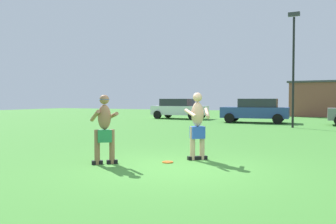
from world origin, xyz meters
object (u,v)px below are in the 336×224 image
object	(u,v)px
car_blue_near_post	(256,110)
player_with_cap	(104,126)
car_white_far_end	(179,108)
lamp_post	(293,58)
frisbee	(168,162)
player_in_blue	(198,124)

from	to	relation	value
car_blue_near_post	player_with_cap	bearing A→B (deg)	-90.68
car_white_far_end	lamp_post	distance (m)	10.98
car_white_far_end	car_blue_near_post	bearing A→B (deg)	-18.07
car_blue_near_post	car_white_far_end	bearing A→B (deg)	161.93
frisbee	lamp_post	bearing A→B (deg)	82.71
player_in_blue	lamp_post	bearing A→B (deg)	84.75
player_with_cap	car_blue_near_post	world-z (taller)	player_with_cap
frisbee	lamp_post	world-z (taller)	lamp_post
player_in_blue	frisbee	distance (m)	1.24
car_blue_near_post	frisbee	bearing A→B (deg)	-86.04
player_in_blue	frisbee	xyz separation A→B (m)	(-0.51, -0.70, -0.89)
player_with_cap	car_white_far_end	bearing A→B (deg)	108.68
frisbee	lamp_post	distance (m)	13.00
car_white_far_end	frisbee	bearing A→B (deg)	-66.94
player_with_cap	car_blue_near_post	size ratio (longest dim) A/B	0.37
player_with_cap	player_in_blue	xyz separation A→B (m)	(1.78, 1.51, -0.00)
frisbee	car_white_far_end	bearing A→B (deg)	113.06
player_in_blue	lamp_post	world-z (taller)	lamp_post
car_white_far_end	lamp_post	xyz separation A→B (m)	(9.12, -5.36, 2.94)
lamp_post	frisbee	bearing A→B (deg)	-97.29
player_with_cap	player_in_blue	distance (m)	2.34
player_with_cap	player_in_blue	size ratio (longest dim) A/B	0.97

